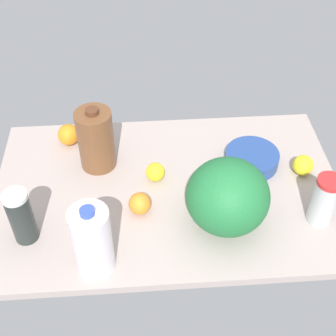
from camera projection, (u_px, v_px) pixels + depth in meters
countertop at (168, 192)px, 163.31cm from camera, size 120.00×76.00×3.00cm
tumbler_cup at (324, 200)px, 146.31cm from camera, size 8.27×8.27×18.00cm
watermelon at (228, 197)px, 143.58cm from camera, size 26.00×26.00×23.71cm
milk_jug at (92, 240)px, 131.79cm from camera, size 11.44×11.44×24.99cm
shaker_bottle at (21, 217)px, 140.66cm from camera, size 7.65×7.65×19.35cm
chocolate_milk_jug at (96, 139)px, 163.29cm from camera, size 12.76×12.76×24.73cm
mixing_bowl at (252, 158)px, 169.40cm from camera, size 19.34×19.34×5.29cm
lemon_near_front at (303, 165)px, 165.40cm from camera, size 7.36×7.36×7.36cm
lemon_loose at (155, 172)px, 163.39cm from camera, size 6.70×6.70×6.70cm
orange_far_back at (140, 204)px, 152.40cm from camera, size 7.39×7.39×7.39cm
orange_beside_bowl at (69, 135)px, 176.83cm from camera, size 8.09×8.09×8.09cm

